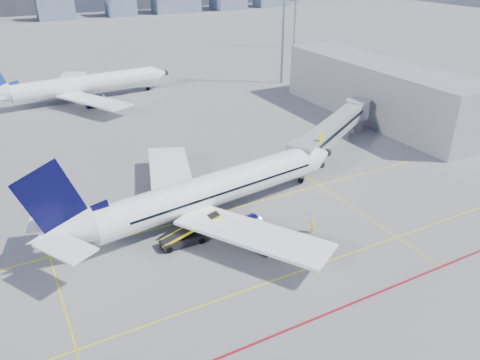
% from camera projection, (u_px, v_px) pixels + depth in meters
% --- Properties ---
extents(ground, '(420.00, 420.00, 0.00)m').
position_uv_depth(ground, '(258.00, 244.00, 49.85)').
color(ground, gray).
rests_on(ground, ground).
extents(apron_markings, '(90.00, 35.12, 0.01)m').
position_uv_depth(apron_markings, '(273.00, 265.00, 46.52)').
color(apron_markings, yellow).
rests_on(apron_markings, ground).
extents(jet_bridge, '(23.55, 15.78, 6.30)m').
position_uv_depth(jet_bridge, '(336.00, 127.00, 71.43)').
color(jet_bridge, '#9A9DA2').
rests_on(jet_bridge, ground).
extents(terminal_block, '(10.00, 42.00, 10.00)m').
position_uv_depth(terminal_block, '(377.00, 91.00, 84.97)').
color(terminal_block, '#9A9DA2').
rests_on(terminal_block, ground).
extents(floodlight_mast_ne, '(3.20, 0.61, 25.45)m').
position_uv_depth(floodlight_mast_ne, '(283.00, 22.00, 103.21)').
color(floodlight_mast_ne, gray).
rests_on(floodlight_mast_ne, ground).
extents(floodlight_mast_far, '(3.20, 0.61, 25.45)m').
position_uv_depth(floodlight_mast_far, '(296.00, 1.00, 142.22)').
color(floodlight_mast_far, gray).
rests_on(floodlight_mast_far, ground).
extents(main_aircraft, '(39.62, 34.41, 11.61)m').
position_uv_depth(main_aircraft, '(205.00, 193.00, 53.39)').
color(main_aircraft, white).
rests_on(main_aircraft, ground).
extents(second_aircraft, '(38.93, 33.89, 11.37)m').
position_uv_depth(second_aircraft, '(79.00, 86.00, 94.71)').
color(second_aircraft, white).
rests_on(second_aircraft, ground).
extents(baggage_tug, '(2.71, 2.20, 1.66)m').
position_uv_depth(baggage_tug, '(295.00, 243.00, 48.54)').
color(baggage_tug, white).
rests_on(baggage_tug, ground).
extents(cargo_dolly, '(3.77, 2.69, 1.89)m').
position_uv_depth(cargo_dolly, '(269.00, 241.00, 48.56)').
color(cargo_dolly, black).
rests_on(cargo_dolly, ground).
extents(belt_loader, '(6.78, 1.87, 2.77)m').
position_uv_depth(belt_loader, '(184.00, 238.00, 49.55)').
color(belt_loader, black).
rests_on(belt_loader, ground).
extents(ramp_worker, '(0.51, 0.71, 1.80)m').
position_uv_depth(ramp_worker, '(312.00, 225.00, 51.47)').
color(ramp_worker, yellow).
rests_on(ramp_worker, ground).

